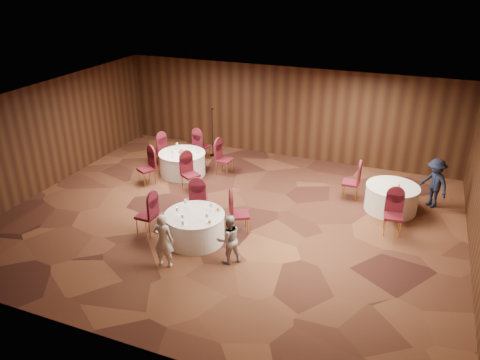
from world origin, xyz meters
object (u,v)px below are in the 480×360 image
at_px(table_right, 391,198).
at_px(mic_stand, 213,142).
at_px(table_left, 182,163).
at_px(man_c, 434,183).
at_px(woman_a, 163,241).
at_px(table_main, 195,227).
at_px(woman_b, 229,239).

height_order(table_right, mic_stand, mic_stand).
xyz_separation_m(table_left, man_c, (7.68, 0.62, 0.35)).
xyz_separation_m(table_left, woman_a, (2.07, -4.76, 0.29)).
distance_m(table_right, woman_a, 6.55).
bearing_deg(man_c, table_main, -97.61).
height_order(mic_stand, woman_a, mic_stand).
relative_size(woman_a, man_c, 0.92).
relative_size(table_left, man_c, 1.05).
xyz_separation_m(table_left, mic_stand, (0.24, 1.85, 0.15)).
bearing_deg(woman_a, man_c, -142.06).
relative_size(mic_stand, woman_b, 1.45).
height_order(table_left, mic_stand, mic_stand).
bearing_deg(table_main, woman_a, -97.40).
bearing_deg(woman_b, table_right, -172.79).
bearing_deg(table_left, mic_stand, 82.58).
bearing_deg(table_main, table_right, 38.25).
bearing_deg(table_right, man_c, 32.85).
distance_m(woman_a, woman_b, 1.48).
relative_size(mic_stand, man_c, 1.21).
height_order(woman_a, man_c, man_c).
relative_size(woman_a, woman_b, 1.10).
distance_m(mic_stand, woman_a, 6.86).
height_order(table_right, man_c, man_c).
bearing_deg(table_right, table_main, -141.75).
relative_size(table_main, table_right, 1.03).
distance_m(mic_stand, man_c, 7.54).
bearing_deg(woman_a, table_left, -72.34).
bearing_deg(table_left, woman_a, -66.48).
height_order(table_left, table_right, same).
xyz_separation_m(table_main, table_left, (-2.23, 3.52, -0.00)).
xyz_separation_m(mic_stand, woman_b, (3.13, -5.92, 0.08)).
relative_size(table_right, mic_stand, 0.83).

